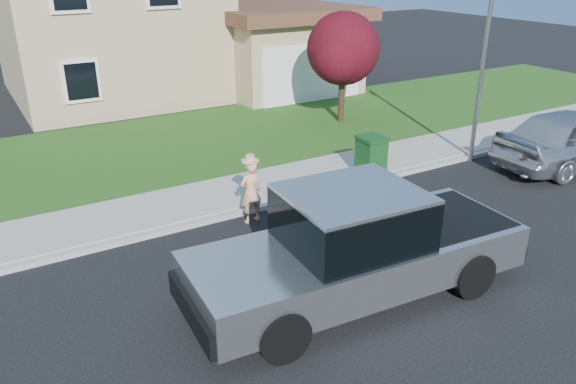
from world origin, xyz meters
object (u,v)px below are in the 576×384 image
object	(u,v)px
woman	(251,191)
sedan	(576,138)
pickup_truck	(356,248)
trash_bin	(371,156)
ornamental_tree	(344,52)
street_lamp	(485,57)

from	to	relation	value
woman	sedan	size ratio (longest dim) A/B	0.32
woman	pickup_truck	bearing A→B (deg)	87.95
pickup_truck	trash_bin	bearing A→B (deg)	52.35
ornamental_tree	pickup_truck	bearing A→B (deg)	-124.61
sedan	street_lamp	size ratio (longest dim) A/B	0.93
woman	ornamental_tree	xyz separation A→B (m)	(6.53, 5.54, 1.78)
ornamental_tree	trash_bin	bearing A→B (deg)	-117.68
sedan	trash_bin	distance (m)	6.08
pickup_truck	trash_bin	xyz separation A→B (m)	(3.76, 4.28, -0.27)
pickup_truck	sedan	world-z (taller)	pickup_truck
sedan	ornamental_tree	distance (m)	7.89
ornamental_tree	woman	bearing A→B (deg)	-139.71
pickup_truck	ornamental_tree	world-z (taller)	ornamental_tree
woman	trash_bin	distance (m)	4.03
sedan	trash_bin	size ratio (longest dim) A/B	4.67
woman	street_lamp	world-z (taller)	street_lamp
trash_bin	pickup_truck	bearing A→B (deg)	-128.52
woman	street_lamp	xyz separation A→B (m)	(7.46, 0.26, 2.29)
pickup_truck	street_lamp	bearing A→B (deg)	31.78
trash_bin	street_lamp	size ratio (longest dim) A/B	0.20
pickup_truck	sedan	size ratio (longest dim) A/B	1.27
pickup_truck	woman	bearing A→B (deg)	97.07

